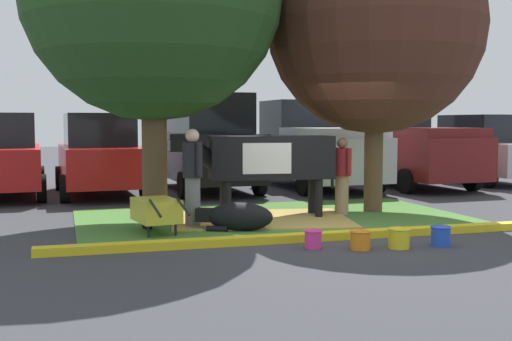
{
  "coord_description": "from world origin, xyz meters",
  "views": [
    {
      "loc": [
        -4.18,
        -9.55,
        1.8
      ],
      "look_at": [
        -0.73,
        1.93,
        0.9
      ],
      "focal_mm": 45.05,
      "sensor_mm": 36.0,
      "label": 1
    }
  ],
  "objects_px": {
    "pickup_truck_black": "(312,147)",
    "suv_black": "(207,143)",
    "bucket_orange": "(360,240)",
    "sedan_red": "(99,155)",
    "hatchback_white": "(1,156)",
    "sedan_silver": "(481,150)",
    "bucket_pink": "(313,239)",
    "cow_holstein": "(265,158)",
    "pickup_truck_maroon": "(402,147)",
    "wheelbarrow": "(156,211)",
    "shade_tree_right": "(375,25)",
    "person_visitor_near": "(193,175)",
    "bucket_yellow": "(399,238)",
    "calf_lying": "(238,217)",
    "person_handler": "(342,174)",
    "bucket_blue": "(441,236)"
  },
  "relations": [
    {
      "from": "person_handler",
      "to": "bucket_yellow",
      "type": "distance_m",
      "value": 3.36
    },
    {
      "from": "bucket_yellow",
      "to": "sedan_silver",
      "type": "xyz_separation_m",
      "value": [
        7.39,
        8.3,
        0.83
      ]
    },
    {
      "from": "person_visitor_near",
      "to": "bucket_orange",
      "type": "distance_m",
      "value": 3.26
    },
    {
      "from": "bucket_yellow",
      "to": "pickup_truck_maroon",
      "type": "distance_m",
      "value": 9.4
    },
    {
      "from": "bucket_orange",
      "to": "sedan_red",
      "type": "distance_m",
      "value": 8.8
    },
    {
      "from": "bucket_pink",
      "to": "bucket_yellow",
      "type": "distance_m",
      "value": 1.23
    },
    {
      "from": "person_visitor_near",
      "to": "bucket_yellow",
      "type": "distance_m",
      "value": 3.68
    },
    {
      "from": "cow_holstein",
      "to": "person_handler",
      "type": "distance_m",
      "value": 1.58
    },
    {
      "from": "shade_tree_right",
      "to": "bucket_pink",
      "type": "xyz_separation_m",
      "value": [
        -2.55,
        -3.14,
        -3.57
      ]
    },
    {
      "from": "bucket_pink",
      "to": "bucket_orange",
      "type": "bearing_deg",
      "value": -24.86
    },
    {
      "from": "calf_lying",
      "to": "pickup_truck_maroon",
      "type": "distance_m",
      "value": 8.9
    },
    {
      "from": "cow_holstein",
      "to": "person_visitor_near",
      "type": "relative_size",
      "value": 1.85
    },
    {
      "from": "person_visitor_near",
      "to": "pickup_truck_maroon",
      "type": "relative_size",
      "value": 0.31
    },
    {
      "from": "cow_holstein",
      "to": "calf_lying",
      "type": "distance_m",
      "value": 1.74
    },
    {
      "from": "calf_lying",
      "to": "pickup_truck_black",
      "type": "distance_m",
      "value": 7.46
    },
    {
      "from": "person_handler",
      "to": "suv_black",
      "type": "xyz_separation_m",
      "value": [
        -1.54,
        5.18,
        0.47
      ]
    },
    {
      "from": "bucket_yellow",
      "to": "sedan_red",
      "type": "distance_m",
      "value": 9.09
    },
    {
      "from": "suv_black",
      "to": "sedan_silver",
      "type": "xyz_separation_m",
      "value": [
        8.35,
        -0.13,
        -0.29
      ]
    },
    {
      "from": "cow_holstein",
      "to": "bucket_pink",
      "type": "xyz_separation_m",
      "value": [
        -0.21,
        -2.92,
        -1.0
      ]
    },
    {
      "from": "cow_holstein",
      "to": "sedan_red",
      "type": "distance_m",
      "value": 5.68
    },
    {
      "from": "hatchback_white",
      "to": "sedan_silver",
      "type": "bearing_deg",
      "value": -0.53
    },
    {
      "from": "bucket_blue",
      "to": "calf_lying",
      "type": "bearing_deg",
      "value": 140.1
    },
    {
      "from": "pickup_truck_maroon",
      "to": "wheelbarrow",
      "type": "bearing_deg",
      "value": -142.52
    },
    {
      "from": "sedan_red",
      "to": "pickup_truck_maroon",
      "type": "xyz_separation_m",
      "value": [
        8.36,
        -0.12,
        0.13
      ]
    },
    {
      "from": "person_visitor_near",
      "to": "pickup_truck_black",
      "type": "xyz_separation_m",
      "value": [
        4.48,
        5.8,
        0.2
      ]
    },
    {
      "from": "bucket_yellow",
      "to": "suv_black",
      "type": "distance_m",
      "value": 8.55
    },
    {
      "from": "person_visitor_near",
      "to": "suv_black",
      "type": "xyz_separation_m",
      "value": [
        1.52,
        5.82,
        0.36
      ]
    },
    {
      "from": "cow_holstein",
      "to": "suv_black",
      "type": "xyz_separation_m",
      "value": [
        0.01,
        5.15,
        0.14
      ]
    },
    {
      "from": "calf_lying",
      "to": "sedan_red",
      "type": "bearing_deg",
      "value": 107.01
    },
    {
      "from": "calf_lying",
      "to": "wheelbarrow",
      "type": "relative_size",
      "value": 0.81
    },
    {
      "from": "hatchback_white",
      "to": "pickup_truck_black",
      "type": "distance_m",
      "value": 8.03
    },
    {
      "from": "cow_holstein",
      "to": "bucket_pink",
      "type": "relative_size",
      "value": 11.75
    },
    {
      "from": "shade_tree_right",
      "to": "suv_black",
      "type": "height_order",
      "value": "shade_tree_right"
    },
    {
      "from": "person_visitor_near",
      "to": "pickup_truck_black",
      "type": "distance_m",
      "value": 7.33
    },
    {
      "from": "calf_lying",
      "to": "person_visitor_near",
      "type": "xyz_separation_m",
      "value": [
        -0.65,
        0.54,
        0.68
      ]
    },
    {
      "from": "person_visitor_near",
      "to": "hatchback_white",
      "type": "distance_m",
      "value": 6.81
    },
    {
      "from": "calf_lying",
      "to": "bucket_pink",
      "type": "bearing_deg",
      "value": -69.03
    },
    {
      "from": "bucket_pink",
      "to": "suv_black",
      "type": "xyz_separation_m",
      "value": [
        0.21,
        8.07,
        1.13
      ]
    },
    {
      "from": "wheelbarrow",
      "to": "bucket_yellow",
      "type": "relative_size",
      "value": 5.02
    },
    {
      "from": "person_visitor_near",
      "to": "bucket_yellow",
      "type": "xyz_separation_m",
      "value": [
        2.48,
        -2.61,
        -0.76
      ]
    },
    {
      "from": "sedan_red",
      "to": "bucket_blue",
      "type": "bearing_deg",
      "value": -62.04
    },
    {
      "from": "wheelbarrow",
      "to": "sedan_red",
      "type": "bearing_deg",
      "value": 95.07
    },
    {
      "from": "wheelbarrow",
      "to": "cow_holstein",
      "type": "bearing_deg",
      "value": 27.41
    },
    {
      "from": "person_handler",
      "to": "cow_holstein",
      "type": "bearing_deg",
      "value": 178.57
    },
    {
      "from": "sedan_red",
      "to": "pickup_truck_black",
      "type": "distance_m",
      "value": 5.72
    },
    {
      "from": "bucket_orange",
      "to": "sedan_red",
      "type": "xyz_separation_m",
      "value": [
        -3.15,
        8.17,
        0.84
      ]
    },
    {
      "from": "calf_lying",
      "to": "bucket_orange",
      "type": "relative_size",
      "value": 4.29
    },
    {
      "from": "calf_lying",
      "to": "suv_black",
      "type": "xyz_separation_m",
      "value": [
        0.87,
        6.36,
        1.03
      ]
    },
    {
      "from": "pickup_truck_black",
      "to": "suv_black",
      "type": "bearing_deg",
      "value": 179.7
    },
    {
      "from": "bucket_blue",
      "to": "suv_black",
      "type": "xyz_separation_m",
      "value": [
        -1.63,
        8.45,
        1.12
      ]
    }
  ]
}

